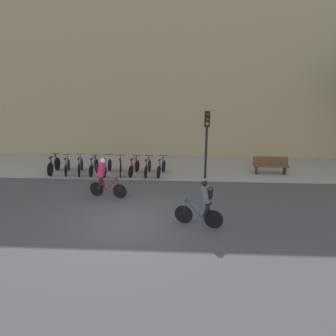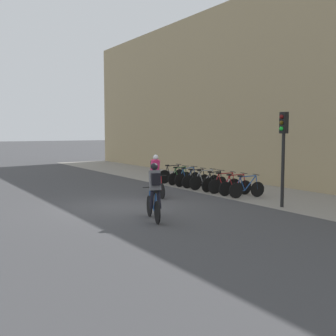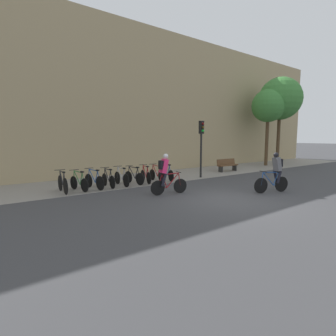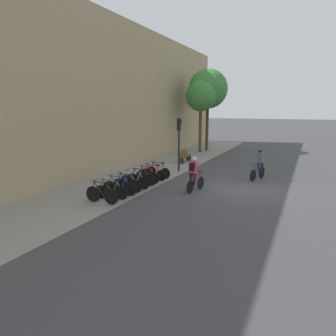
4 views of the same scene
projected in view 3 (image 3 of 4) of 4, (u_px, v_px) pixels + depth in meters
The scene contains 18 objects.
ground at pixel (230, 201), 10.15m from camera, with size 200.00×200.00×0.00m, color #3D3D3F.
kerb_strip at pixel (141, 178), 15.55m from camera, with size 44.00×4.50×0.01m, color gray.
building_facade at pixel (121, 99), 17.01m from camera, with size 44.00×0.60×9.88m, color tan.
cyclist_pink at pixel (165, 173), 11.10m from camera, with size 1.70×0.54×1.76m.
cyclist_grey at pixel (275, 171), 11.58m from camera, with size 1.73×0.65×1.78m.
parked_bike_0 at pixel (63, 183), 11.54m from camera, with size 0.46×1.66×0.99m.
parked_bike_1 at pixel (79, 182), 11.97m from camera, with size 0.48×1.59×0.95m.
parked_bike_2 at pixel (94, 181), 12.39m from camera, with size 0.46×1.70×0.97m.
parked_bike_3 at pixel (108, 179), 12.81m from camera, with size 0.46×1.63×0.95m.
parked_bike_4 at pixel (122, 178), 13.23m from camera, with size 0.46×1.72×0.96m.
parked_bike_5 at pixel (134, 177), 13.65m from camera, with size 0.46×1.60×0.95m.
parked_bike_6 at pixel (146, 176), 14.07m from camera, with size 0.49×1.57×0.95m.
parked_bike_7 at pixel (157, 175), 14.49m from camera, with size 0.46×1.67×0.95m.
parked_bike_8 at pixel (167, 173), 14.91m from camera, with size 0.49×1.63×0.95m.
traffic_light_pole at pixel (201, 138), 15.70m from camera, with size 0.26×0.30×3.41m.
bench at pixel (227, 165), 18.73m from camera, with size 1.84×0.44×0.89m.
street_tree_0 at pixel (268, 106), 22.16m from camera, with size 2.76×2.76×6.47m.
street_tree_1 at pixel (280, 99), 22.72m from camera, with size 3.65×3.65×7.59m.
Camera 3 is at (-7.84, -6.57, 2.45)m, focal length 28.00 mm.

